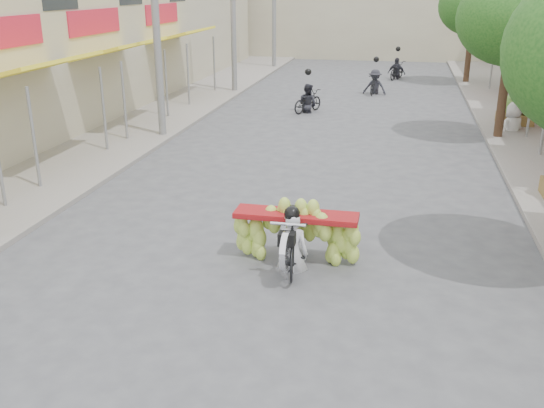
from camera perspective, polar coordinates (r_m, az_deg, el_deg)
The scene contains 15 objects.
ground at distance 8.31m, azimuth -5.87°, elevation -15.29°, with size 120.00×120.00×0.00m, color #4E4E52.
sidewalk_left at distance 23.79m, azimuth -11.15°, elevation 8.16°, with size 4.00×60.00×0.12m, color gray.
sidewalk_right at distance 22.46m, azimuth 24.16°, elevation 6.10°, with size 4.00×60.00×0.12m, color gray.
shophouse_row_left at distance 24.91m, azimuth -23.54°, elevation 14.30°, with size 9.77×40.00×6.00m.
far_building at distance 44.50m, azimuth 9.62°, elevation 18.08°, with size 20.00×6.00×7.00m, color #B1A98C.
utility_pole_mid at distance 19.95m, azimuth -10.94°, elevation 17.47°, with size 0.60×0.24×8.00m.
utility_pole_far at distance 28.47m, azimuth -3.70°, elevation 18.43°, with size 0.60×0.24×8.00m.
street_tree_mid at distance 20.70m, azimuth 21.72°, elevation 15.88°, with size 3.40×3.40×5.25m.
street_tree_far at distance 32.60m, azimuth 18.46°, elevation 17.27°, with size 3.40×3.40×5.25m.
produce_crate_far at distance 23.14m, azimuth 21.98°, elevation 8.43°, with size 1.20×0.88×1.16m.
banana_motorbike at distance 10.74m, azimuth 2.07°, elevation -2.49°, with size 2.23×1.92×2.01m.
pedestrian at distance 22.08m, azimuth 21.97°, elevation 8.87°, with size 1.08×1.01×1.90m.
bg_motorbike_a at distance 24.20m, azimuth 3.38°, elevation 10.36°, with size 1.25×1.66×1.95m.
bg_motorbike_b at distance 28.66m, azimuth 9.70°, elevation 11.86°, with size 1.14×1.63×1.95m.
bg_motorbike_c at distance 33.59m, azimuth 11.69°, elevation 12.77°, with size 1.11×1.75×1.95m.
Camera 1 is at (2.20, -6.42, 4.78)m, focal length 40.00 mm.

